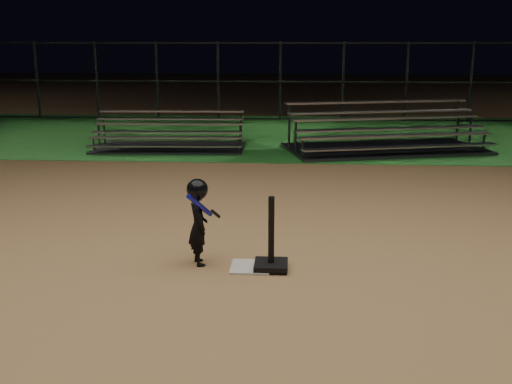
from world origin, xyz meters
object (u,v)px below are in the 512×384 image
object	(u,v)px
child_batter	(198,219)
bleacher_right	(386,141)
batting_tee	(271,254)
home_plate	(250,267)
bleacher_left	(169,142)

from	to	relation	value
child_batter	bleacher_right	distance (m)	8.24
batting_tee	home_plate	bearing A→B (deg)	174.48
bleacher_right	bleacher_left	bearing A→B (deg)	166.59
home_plate	child_batter	size ratio (longest dim) A/B	0.44
batting_tee	bleacher_left	xyz separation A→B (m)	(-2.75, 7.60, -0.00)
child_batter	bleacher_left	world-z (taller)	child_batter
home_plate	batting_tee	size ratio (longest dim) A/B	0.54
batting_tee	bleacher_right	size ratio (longest dim) A/B	0.17
home_plate	bleacher_left	distance (m)	7.98
child_batter	bleacher_left	xyz separation A→B (m)	(-1.90, 7.48, -0.37)
child_batter	bleacher_left	bearing A→B (deg)	-8.47
home_plate	bleacher_left	world-z (taller)	bleacher_left
home_plate	child_batter	bearing A→B (deg)	171.61
home_plate	batting_tee	bearing A→B (deg)	-5.52
home_plate	batting_tee	world-z (taller)	batting_tee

